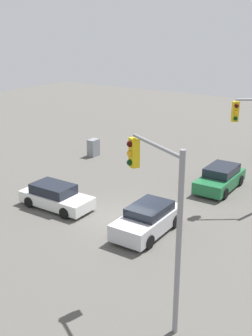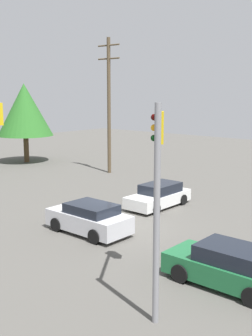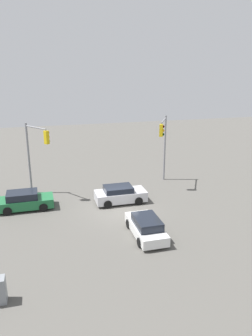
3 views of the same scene
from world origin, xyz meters
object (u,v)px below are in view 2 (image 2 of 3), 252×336
at_px(sedan_white, 159,196).
at_px(traffic_signal_main, 157,171).
at_px(sedan_silver, 89,218).
at_px(sedan_green, 229,266).

distance_m(sedan_white, traffic_signal_main, 11.74).
distance_m(sedan_silver, sedan_green, 7.48).
bearing_deg(sedan_green, sedan_white, 50.04).
xyz_separation_m(sedan_white, sedan_silver, (0.28, -5.76, 0.05)).
bearing_deg(sedan_silver, sedan_green, -95.49).
bearing_deg(sedan_green, traffic_signal_main, 156.53).
bearing_deg(traffic_signal_main, sedan_green, -59.06).
height_order(sedan_white, traffic_signal_main, traffic_signal_main).
bearing_deg(sedan_white, sedan_silver, 92.79).
xyz_separation_m(sedan_green, traffic_signal_main, (-1.12, -2.57, 3.49)).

